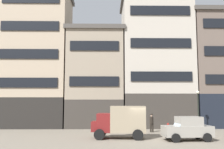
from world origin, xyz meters
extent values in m
plane|color=slate|center=(0.00, 0.00, 0.00)|extent=(120.00, 120.00, 0.00)
cube|color=black|center=(-11.84, 10.51, 1.74)|extent=(7.82, 6.27, 3.48)
cube|color=tan|center=(-11.84, 10.51, 9.94)|extent=(7.82, 6.27, 12.93)
cube|color=black|center=(-11.84, 7.32, 5.10)|extent=(6.57, 0.12, 1.10)
cube|color=black|center=(-11.84, 7.32, 8.33)|extent=(6.57, 0.12, 1.10)
cube|color=black|center=(-11.84, 7.32, 11.56)|extent=(6.57, 0.12, 1.10)
cube|color=#38332D|center=(-4.50, 10.51, 1.62)|extent=(6.56, 6.27, 3.23)
cube|color=gray|center=(-4.50, 10.51, 7.26)|extent=(6.56, 6.27, 8.07)
cube|color=#47423D|center=(-4.50, 10.51, 11.55)|extent=(7.06, 6.77, 0.50)
cube|color=black|center=(-4.50, 7.32, 5.25)|extent=(5.51, 0.12, 1.10)
cube|color=black|center=(-4.50, 7.32, 9.28)|extent=(5.51, 0.12, 1.10)
cube|color=#38332D|center=(3.04, 10.51, 1.95)|extent=(8.23, 6.27, 3.90)
cube|color=#B7AD9E|center=(3.04, 10.51, 9.64)|extent=(8.23, 6.27, 11.47)
cube|color=#47423D|center=(3.04, 10.51, 15.62)|extent=(8.73, 6.77, 0.50)
cube|color=black|center=(3.04, 7.32, 5.81)|extent=(6.91, 0.12, 1.10)
cube|color=black|center=(3.04, 7.32, 9.64)|extent=(6.91, 0.12, 1.10)
cube|color=black|center=(3.04, 7.32, 13.46)|extent=(6.91, 0.12, 1.10)
cube|color=#66564C|center=(11.53, 10.51, 8.74)|extent=(8.45, 6.27, 9.72)
cube|color=#47423D|center=(11.53, 10.51, 13.85)|extent=(8.95, 6.77, 0.50)
cube|color=maroon|center=(-3.13, 0.23, 1.27)|extent=(1.52, 1.80, 1.50)
cube|color=maroon|center=(-3.83, 0.28, 0.97)|extent=(1.01, 1.51, 0.80)
cube|color=gray|center=(-1.33, 0.10, 1.57)|extent=(2.93, 2.10, 2.10)
cube|color=silver|center=(-3.58, 0.27, 1.52)|extent=(0.29, 1.37, 0.64)
cylinder|color=black|center=(-3.65, -0.68, 0.42)|extent=(0.85, 0.28, 0.84)
cylinder|color=black|center=(-3.51, 1.21, 0.42)|extent=(0.85, 0.28, 0.84)
cylinder|color=black|center=(-0.66, -0.91, 0.42)|extent=(0.85, 0.28, 0.84)
cylinder|color=black|center=(-0.52, 0.99, 0.42)|extent=(0.85, 0.28, 0.84)
cube|color=gray|center=(3.12, -1.10, 0.73)|extent=(3.82, 1.91, 0.80)
cube|color=gray|center=(3.27, -1.09, 1.48)|extent=(1.92, 1.59, 0.70)
cube|color=silver|center=(2.42, -1.16, 1.35)|extent=(0.45, 1.34, 0.56)
cylinder|color=black|center=(1.99, -2.04, 0.33)|extent=(0.67, 0.24, 0.66)
cylinder|color=black|center=(1.85, -0.37, 0.33)|extent=(0.67, 0.24, 0.66)
cylinder|color=black|center=(4.39, -1.83, 0.33)|extent=(0.67, 0.24, 0.66)
cylinder|color=black|center=(4.24, -0.16, 0.33)|extent=(0.67, 0.24, 0.66)
cylinder|color=black|center=(1.24, 4.42, 0.42)|extent=(0.16, 0.16, 0.85)
cylinder|color=black|center=(1.44, 4.42, 0.42)|extent=(0.16, 0.16, 0.85)
cylinder|color=black|center=(1.34, 4.42, 1.16)|extent=(0.37, 0.37, 0.62)
sphere|color=tan|center=(1.34, 4.42, 1.60)|extent=(0.22, 0.22, 0.22)
cylinder|color=black|center=(1.34, 4.42, 1.70)|extent=(0.28, 0.28, 0.02)
cylinder|color=black|center=(1.34, 4.42, 1.75)|extent=(0.18, 0.18, 0.09)
cylinder|color=black|center=(6.33, 5.29, 1.90)|extent=(0.12, 0.12, 3.80)
sphere|color=silver|center=(6.33, 5.29, 3.96)|extent=(0.32, 0.32, 0.32)
cylinder|color=maroon|center=(3.14, 5.17, 0.35)|extent=(0.24, 0.24, 0.70)
sphere|color=maroon|center=(3.14, 5.17, 0.72)|extent=(0.22, 0.22, 0.22)
camera|label=1|loc=(-3.00, -20.87, 2.92)|focal=40.75mm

